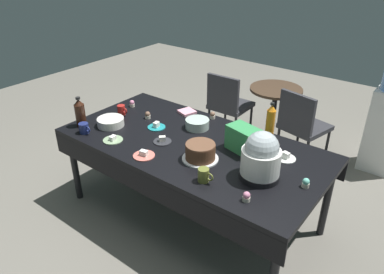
% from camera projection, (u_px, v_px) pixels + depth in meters
% --- Properties ---
extents(ground, '(9.00, 9.00, 0.00)m').
position_uv_depth(ground, '(192.00, 214.00, 3.37)').
color(ground, slate).
extents(potluck_table, '(2.20, 1.10, 0.75)m').
position_uv_depth(potluck_table, '(192.00, 149.00, 3.04)').
color(potluck_table, black).
rests_on(potluck_table, ground).
extents(frosted_layer_cake, '(0.28, 0.28, 0.13)m').
position_uv_depth(frosted_layer_cake, '(200.00, 152.00, 2.75)').
color(frosted_layer_cake, silver).
rests_on(frosted_layer_cake, potluck_table).
extents(slow_cooker, '(0.28, 0.28, 0.35)m').
position_uv_depth(slow_cooker, '(261.00, 157.00, 2.49)').
color(slow_cooker, black).
rests_on(slow_cooker, potluck_table).
extents(glass_salad_bowl, '(0.21, 0.21, 0.08)m').
position_uv_depth(glass_salad_bowl, '(197.00, 124.00, 3.23)').
color(glass_salad_bowl, '#B2C6BC').
rests_on(glass_salad_bowl, potluck_table).
extents(ceramic_snack_bowl, '(0.24, 0.24, 0.07)m').
position_uv_depth(ceramic_snack_bowl, '(111.00, 122.00, 3.27)').
color(ceramic_snack_bowl, silver).
rests_on(ceramic_snack_bowl, potluck_table).
extents(dessert_plate_coral, '(0.17, 0.17, 0.05)m').
position_uv_depth(dessert_plate_coral, '(144.00, 155.00, 2.82)').
color(dessert_plate_coral, '#E07266').
rests_on(dessert_plate_coral, potluck_table).
extents(dessert_plate_teal, '(0.16, 0.16, 0.05)m').
position_uv_depth(dessert_plate_teal, '(156.00, 126.00, 3.24)').
color(dessert_plate_teal, teal).
rests_on(dessert_plate_teal, potluck_table).
extents(dessert_plate_charcoal, '(0.15, 0.15, 0.05)m').
position_uv_depth(dessert_plate_charcoal, '(162.00, 141.00, 3.01)').
color(dessert_plate_charcoal, '#2D2D33').
rests_on(dessert_plate_charcoal, potluck_table).
extents(dessert_plate_white, '(0.15, 0.15, 0.06)m').
position_uv_depth(dessert_plate_white, '(286.00, 157.00, 2.78)').
color(dessert_plate_white, white).
rests_on(dessert_plate_white, potluck_table).
extents(dessert_plate_sage, '(0.16, 0.16, 0.04)m').
position_uv_depth(dessert_plate_sage, '(113.00, 139.00, 3.04)').
color(dessert_plate_sage, '#8CA87F').
rests_on(dessert_plate_sage, potluck_table).
extents(cupcake_mint, '(0.05, 0.05, 0.07)m').
position_uv_depth(cupcake_mint, '(148.00, 115.00, 3.40)').
color(cupcake_mint, beige).
rests_on(cupcake_mint, potluck_table).
extents(cupcake_rose, '(0.05, 0.05, 0.07)m').
position_uv_depth(cupcake_rose, '(212.00, 115.00, 3.40)').
color(cupcake_rose, beige).
rests_on(cupcake_rose, potluck_table).
extents(cupcake_lemon, '(0.05, 0.05, 0.07)m').
position_uv_depth(cupcake_lemon, '(306.00, 183.00, 2.46)').
color(cupcake_lemon, beige).
rests_on(cupcake_lemon, potluck_table).
extents(cupcake_berry, '(0.05, 0.05, 0.07)m').
position_uv_depth(cupcake_berry, '(246.00, 197.00, 2.32)').
color(cupcake_berry, beige).
rests_on(cupcake_berry, potluck_table).
extents(cupcake_cocoa, '(0.05, 0.05, 0.07)m').
position_uv_depth(cupcake_cocoa, '(132.00, 104.00, 3.64)').
color(cupcake_cocoa, beige).
rests_on(cupcake_cocoa, potluck_table).
extents(soda_bottle_cola, '(0.09, 0.09, 0.27)m').
position_uv_depth(soda_bottle_cola, '(80.00, 113.00, 3.22)').
color(soda_bottle_cola, '#33190F').
rests_on(soda_bottle_cola, potluck_table).
extents(soda_bottle_orange_juice, '(0.07, 0.07, 0.32)m').
position_uv_depth(soda_bottle_orange_juice, '(270.00, 122.00, 3.02)').
color(soda_bottle_orange_juice, orange).
rests_on(soda_bottle_orange_juice, potluck_table).
extents(coffee_mug_olive, '(0.12, 0.08, 0.10)m').
position_uv_depth(coffee_mug_olive, '(204.00, 175.00, 2.51)').
color(coffee_mug_olive, olive).
rests_on(coffee_mug_olive, potluck_table).
extents(coffee_mug_navy, '(0.12, 0.08, 0.09)m').
position_uv_depth(coffee_mug_navy, '(84.00, 128.00, 3.14)').
color(coffee_mug_navy, navy).
rests_on(coffee_mug_navy, potluck_table).
extents(coffee_mug_red, '(0.11, 0.07, 0.09)m').
position_uv_depth(coffee_mug_red, '(122.00, 110.00, 3.47)').
color(coffee_mug_red, '#B2231E').
rests_on(coffee_mug_red, potluck_table).
extents(soda_carton, '(0.29, 0.22, 0.20)m').
position_uv_depth(soda_carton, '(244.00, 139.00, 2.85)').
color(soda_carton, '#338C4C').
rests_on(soda_carton, potluck_table).
extents(paper_napkin_stack, '(0.18, 0.18, 0.02)m').
position_uv_depth(paper_napkin_stack, '(187.00, 112.00, 3.52)').
color(paper_napkin_stack, pink).
rests_on(paper_napkin_stack, potluck_table).
extents(maroon_chair_left, '(0.44, 0.44, 0.85)m').
position_uv_depth(maroon_chair_left, '(228.00, 102.00, 4.42)').
color(maroon_chair_left, '#333338').
rests_on(maroon_chair_left, ground).
extents(maroon_chair_right, '(0.53, 0.53, 0.85)m').
position_uv_depth(maroon_chair_right, '(302.00, 123.00, 3.92)').
color(maroon_chair_right, '#333338').
rests_on(maroon_chair_right, ground).
extents(round_cafe_table, '(0.60, 0.60, 0.72)m').
position_uv_depth(round_cafe_table, '(274.00, 106.00, 4.30)').
color(round_cafe_table, '#473323').
rests_on(round_cafe_table, ground).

